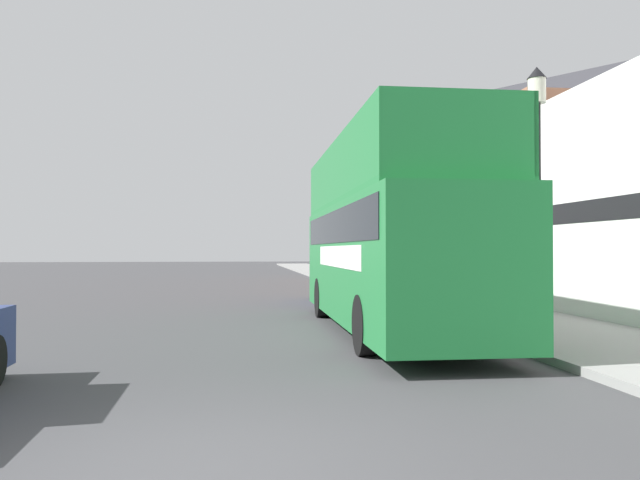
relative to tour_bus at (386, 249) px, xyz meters
The scene contains 7 objects.
ground_plane 13.19m from the tour_bus, 106.25° to the left, with size 144.00×144.00×0.00m, color #3D3D3F.
sidewalk 10.30m from the tour_bus, 70.03° to the left, with size 3.74×108.00×0.14m.
brick_terrace_rear 18.52m from the tour_bus, 62.85° to the left, with size 6.00×24.55×9.70m.
tour_bus is the anchor object (origin of this frame).
parked_car_ahead_of_bus 7.72m from the tour_bus, 86.70° to the left, with size 2.01×4.45×1.46m.
lamp_post_nearest 4.06m from the tour_bus, 55.37° to the right, with size 0.35×0.35×5.04m.
lamp_post_second 5.66m from the tour_bus, 67.13° to the left, with size 0.35×0.35×5.20m.
Camera 1 is at (0.30, -5.27, 1.83)m, focal length 35.00 mm.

